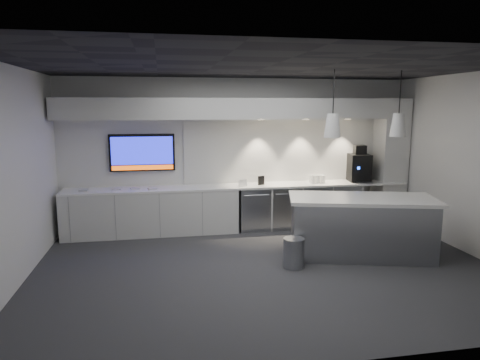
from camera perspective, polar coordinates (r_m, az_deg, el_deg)
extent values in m
plane|color=#323235|center=(6.68, 3.59, -11.70)|extent=(7.00, 7.00, 0.00)
plane|color=black|center=(6.24, 3.89, 14.89)|extent=(7.00, 7.00, 0.00)
plane|color=silver|center=(8.71, -0.27, 3.56)|extent=(7.00, 0.00, 7.00)
plane|color=silver|center=(3.95, 12.59, -4.24)|extent=(7.00, 0.00, 7.00)
plane|color=silver|center=(6.41, -28.24, 0.16)|extent=(0.00, 7.00, 7.00)
plane|color=silver|center=(7.90, 29.21, 1.68)|extent=(0.00, 7.00, 7.00)
cube|color=white|center=(8.48, 0.12, -0.84)|extent=(6.80, 0.65, 0.04)
cube|color=silver|center=(8.45, -11.67, -4.22)|extent=(3.30, 0.63, 0.86)
cube|color=gray|center=(8.63, 1.76, -3.76)|extent=(0.60, 0.61, 0.85)
cube|color=gray|center=(8.78, 5.79, -3.57)|extent=(0.60, 0.61, 0.85)
cube|color=gray|center=(8.97, 9.66, -3.37)|extent=(0.60, 0.61, 0.85)
cube|color=gray|center=(9.20, 13.36, -3.16)|extent=(0.60, 0.61, 0.85)
cube|color=silver|center=(8.97, 7.34, 3.98)|extent=(4.60, 0.03, 1.30)
cube|color=silver|center=(8.36, 0.09, 9.48)|extent=(6.90, 0.60, 0.40)
cube|color=silver|center=(9.55, 19.35, 2.35)|extent=(0.55, 0.55, 2.60)
cube|color=black|center=(8.53, -12.90, 3.59)|extent=(1.25, 0.06, 0.72)
cube|color=#1318B2|center=(8.49, -12.92, 3.83)|extent=(1.17, 0.00, 0.54)
cube|color=#D7500C|center=(8.53, -12.84, 1.63)|extent=(1.17, 0.00, 0.09)
cube|color=gray|center=(7.33, 15.80, -6.23)|extent=(2.38, 1.43, 0.93)
cube|color=white|center=(7.21, 15.98, -2.44)|extent=(2.52, 1.56, 0.06)
cylinder|color=gray|center=(6.69, 7.17, -9.60)|extent=(0.37, 0.37, 0.46)
cube|color=black|center=(9.25, 15.59, 1.59)|extent=(0.49, 0.53, 0.57)
cube|color=black|center=(9.21, 15.69, 3.91)|extent=(0.26, 0.26, 0.19)
cube|color=gray|center=(9.07, 16.20, -0.32)|extent=(0.34, 0.25, 0.03)
cube|color=black|center=(8.52, 2.83, -0.06)|extent=(0.14, 0.06, 0.18)
cube|color=white|center=(8.36, 0.39, -0.37)|extent=(0.18, 0.07, 0.14)
cube|color=#B3B3B3|center=(8.44, -20.15, -1.28)|extent=(0.16, 0.16, 0.02)
cube|color=#B3B3B3|center=(8.38, -16.15, -1.14)|extent=(0.18, 0.18, 0.02)
cube|color=#B3B3B3|center=(8.33, -13.85, -1.09)|extent=(0.19, 0.19, 0.02)
cube|color=#B3B3B3|center=(8.25, -11.60, -1.12)|extent=(0.19, 0.19, 0.02)
cone|color=silver|center=(6.84, 12.23, 7.11)|extent=(0.26, 0.26, 0.37)
cylinder|color=black|center=(6.83, 12.40, 11.59)|extent=(0.02, 0.02, 0.70)
cone|color=silver|center=(7.33, 20.35, 6.89)|extent=(0.26, 0.26, 0.37)
cylinder|color=black|center=(7.33, 20.60, 11.06)|extent=(0.02, 0.02, 0.70)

